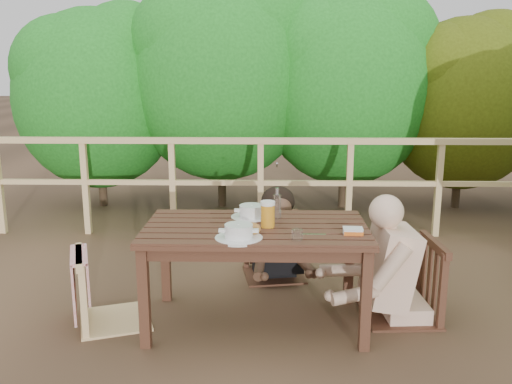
{
  "coord_description": "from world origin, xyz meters",
  "views": [
    {
      "loc": [
        0.08,
        -3.43,
        1.7
      ],
      "look_at": [
        0.0,
        0.05,
        0.9
      ],
      "focal_mm": 38.3,
      "sensor_mm": 36.0,
      "label": 1
    }
  ],
  "objects_px": {
    "chair_right": "(403,245)",
    "woman": "(274,205)",
    "diner_right": "(409,217)",
    "bread_roll": "(250,229)",
    "chair_left": "(112,254)",
    "tumbler": "(297,236)",
    "soup_far": "(252,212)",
    "soup_near": "(239,232)",
    "bottle": "(277,204)",
    "table": "(256,276)",
    "chair_far": "(274,220)",
    "butter_tub": "(353,232)",
    "beer_glass": "(268,215)"
  },
  "relations": [
    {
      "from": "soup_near",
      "to": "bottle",
      "type": "xyz_separation_m",
      "value": [
        0.24,
        0.43,
        0.07
      ]
    },
    {
      "from": "soup_far",
      "to": "chair_far",
      "type": "bearing_deg",
      "value": 75.59
    },
    {
      "from": "tumbler",
      "to": "chair_left",
      "type": "bearing_deg",
      "value": 165.89
    },
    {
      "from": "bottle",
      "to": "chair_far",
      "type": "bearing_deg",
      "value": 90.83
    },
    {
      "from": "soup_far",
      "to": "bread_roll",
      "type": "height_order",
      "value": "soup_far"
    },
    {
      "from": "diner_right",
      "to": "bottle",
      "type": "height_order",
      "value": "diner_right"
    },
    {
      "from": "chair_left",
      "to": "chair_far",
      "type": "height_order",
      "value": "same"
    },
    {
      "from": "chair_left",
      "to": "woman",
      "type": "bearing_deg",
      "value": -70.69
    },
    {
      "from": "table",
      "to": "soup_near",
      "type": "distance_m",
      "value": 0.48
    },
    {
      "from": "diner_right",
      "to": "bread_roll",
      "type": "bearing_deg",
      "value": 102.13
    },
    {
      "from": "chair_far",
      "to": "diner_right",
      "type": "bearing_deg",
      "value": -48.53
    },
    {
      "from": "chair_right",
      "to": "chair_left",
      "type": "bearing_deg",
      "value": -89.7
    },
    {
      "from": "beer_glass",
      "to": "bottle",
      "type": "distance_m",
      "value": 0.2
    },
    {
      "from": "chair_left",
      "to": "tumbler",
      "type": "relative_size",
      "value": 11.69
    },
    {
      "from": "bottle",
      "to": "soup_near",
      "type": "bearing_deg",
      "value": -118.98
    },
    {
      "from": "bread_roll",
      "to": "tumbler",
      "type": "bearing_deg",
      "value": -26.02
    },
    {
      "from": "beer_glass",
      "to": "bottle",
      "type": "bearing_deg",
      "value": 71.45
    },
    {
      "from": "chair_left",
      "to": "diner_right",
      "type": "relative_size",
      "value": 0.67
    },
    {
      "from": "tumbler",
      "to": "butter_tub",
      "type": "relative_size",
      "value": 0.67
    },
    {
      "from": "bottle",
      "to": "butter_tub",
      "type": "relative_size",
      "value": 1.87
    },
    {
      "from": "chair_right",
      "to": "beer_glass",
      "type": "relative_size",
      "value": 5.64
    },
    {
      "from": "diner_right",
      "to": "tumbler",
      "type": "height_order",
      "value": "diner_right"
    },
    {
      "from": "woman",
      "to": "bottle",
      "type": "relative_size",
      "value": 5.22
    },
    {
      "from": "diner_right",
      "to": "bread_roll",
      "type": "distance_m",
      "value": 1.1
    },
    {
      "from": "diner_right",
      "to": "butter_tub",
      "type": "distance_m",
      "value": 0.52
    },
    {
      "from": "table",
      "to": "chair_left",
      "type": "height_order",
      "value": "chair_left"
    },
    {
      "from": "chair_far",
      "to": "bottle",
      "type": "distance_m",
      "value": 0.76
    },
    {
      "from": "chair_far",
      "to": "table",
      "type": "bearing_deg",
      "value": -108.17
    },
    {
      "from": "table",
      "to": "chair_right",
      "type": "bearing_deg",
      "value": 7.4
    },
    {
      "from": "chair_right",
      "to": "bread_roll",
      "type": "distance_m",
      "value": 1.09
    },
    {
      "from": "woman",
      "to": "butter_tub",
      "type": "height_order",
      "value": "woman"
    },
    {
      "from": "soup_near",
      "to": "soup_far",
      "type": "distance_m",
      "value": 0.48
    },
    {
      "from": "chair_right",
      "to": "woman",
      "type": "distance_m",
      "value": 1.15
    },
    {
      "from": "woman",
      "to": "beer_glass",
      "type": "height_order",
      "value": "woman"
    },
    {
      "from": "butter_tub",
      "to": "bread_roll",
      "type": "bearing_deg",
      "value": -177.85
    },
    {
      "from": "table",
      "to": "soup_far",
      "type": "bearing_deg",
      "value": 98.89
    },
    {
      "from": "table",
      "to": "tumbler",
      "type": "bearing_deg",
      "value": -50.44
    },
    {
      "from": "chair_left",
      "to": "soup_far",
      "type": "bearing_deg",
      "value": -96.22
    },
    {
      "from": "soup_near",
      "to": "bottle",
      "type": "height_order",
      "value": "bottle"
    },
    {
      "from": "chair_right",
      "to": "bread_roll",
      "type": "bearing_deg",
      "value": -77.43
    },
    {
      "from": "diner_right",
      "to": "bread_roll",
      "type": "relative_size",
      "value": 10.21
    },
    {
      "from": "soup_near",
      "to": "butter_tub",
      "type": "xyz_separation_m",
      "value": [
        0.7,
        0.09,
        -0.02
      ]
    },
    {
      "from": "diner_right",
      "to": "soup_near",
      "type": "bearing_deg",
      "value": 105.72
    },
    {
      "from": "chair_far",
      "to": "woman",
      "type": "relative_size",
      "value": 0.8
    },
    {
      "from": "chair_left",
      "to": "chair_far",
      "type": "xyz_separation_m",
      "value": [
        1.09,
        0.86,
        0.0
      ]
    },
    {
      "from": "chair_left",
      "to": "tumbler",
      "type": "bearing_deg",
      "value": -123.58
    },
    {
      "from": "chair_far",
      "to": "beer_glass",
      "type": "height_order",
      "value": "chair_far"
    },
    {
      "from": "woman",
      "to": "tumbler",
      "type": "height_order",
      "value": "woman"
    },
    {
      "from": "diner_right",
      "to": "soup_far",
      "type": "relative_size",
      "value": 4.97
    },
    {
      "from": "chair_right",
      "to": "soup_far",
      "type": "relative_size",
      "value": 3.58
    }
  ]
}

